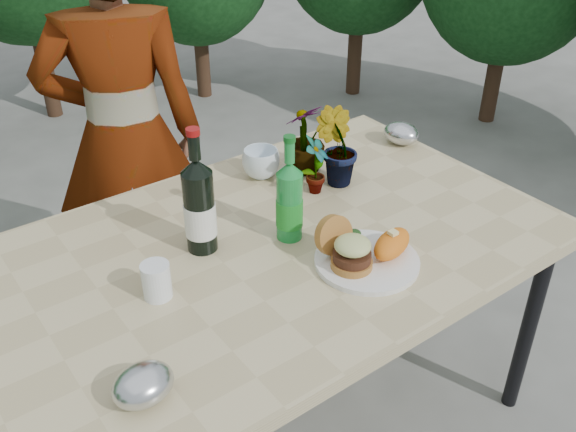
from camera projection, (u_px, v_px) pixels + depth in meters
ground at (274, 422)px, 2.19m from camera, size 80.00×80.00×0.00m
patio_table at (271, 259)px, 1.82m from camera, size 1.60×1.00×0.75m
dinner_plate at (367, 261)px, 1.70m from camera, size 0.28×0.28×0.01m
burger_stack at (347, 249)px, 1.66m from camera, size 0.11×0.16×0.11m
sweet_potato at (392, 244)px, 1.70m from camera, size 0.17×0.12×0.06m
grilled_veg at (349, 237)px, 1.76m from camera, size 0.08×0.05×0.03m
wine_bottle at (199, 207)px, 1.70m from camera, size 0.09×0.09×0.36m
sparkling_water at (289, 202)px, 1.75m from camera, size 0.08×0.08×0.31m
plastic_cup at (156, 281)px, 1.57m from camera, size 0.07×0.07×0.09m
seedling_left at (316, 165)px, 1.97m from camera, size 0.12×0.11×0.19m
seedling_mid at (336, 148)px, 2.01m from camera, size 0.16×0.17×0.25m
seedling_right at (305, 139)px, 2.08m from camera, size 0.14×0.14×0.23m
blue_bowl at (261, 163)px, 2.08m from camera, size 0.13×0.13×0.10m
foil_packet_left at (143, 385)px, 1.30m from camera, size 0.14×0.12×0.08m
foil_packet_right at (401, 133)px, 2.29m from camera, size 0.14×0.15×0.08m
person at (125, 138)px, 2.29m from camera, size 0.67×0.57×1.55m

